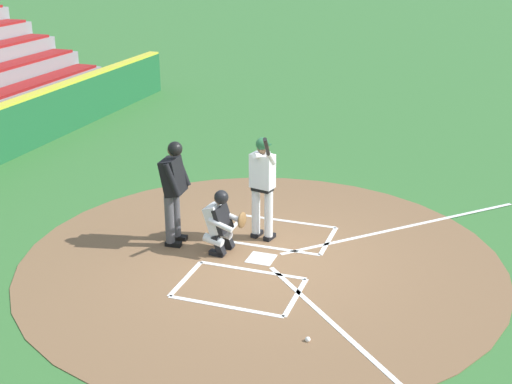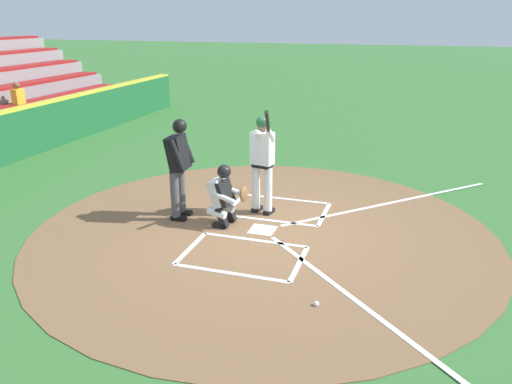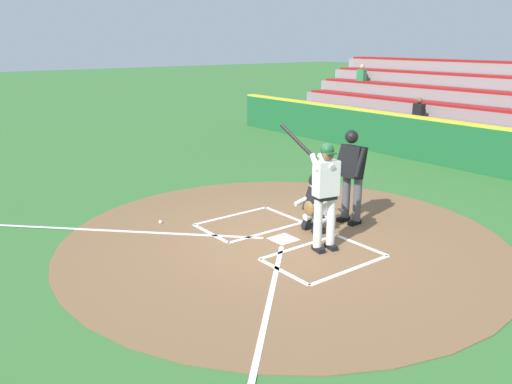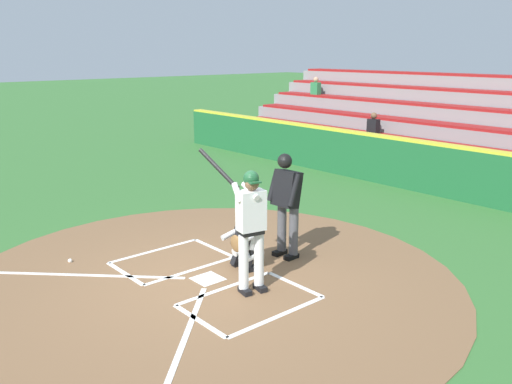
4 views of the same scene
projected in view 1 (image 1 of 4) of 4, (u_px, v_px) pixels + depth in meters
name	position (u px, v px, depth m)	size (l,w,h in m)	color
ground_plane	(261.00, 259.00, 11.52)	(120.00, 120.00, 0.00)	#387033
dirt_circle	(261.00, 259.00, 11.51)	(8.00, 8.00, 0.01)	brown
home_plate_and_chalk	(312.00, 266.00, 11.24)	(7.93, 4.91, 0.01)	white
batter	(263.00, 181.00, 11.87)	(1.04, 0.56, 2.13)	white
catcher	(221.00, 220.00, 11.57)	(0.59, 0.65, 1.13)	black
plate_umpire	(174.00, 186.00, 11.72)	(0.60, 0.43, 1.86)	#4C4C51
baseball	(308.00, 339.00, 9.21)	(0.07, 0.07, 0.07)	white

